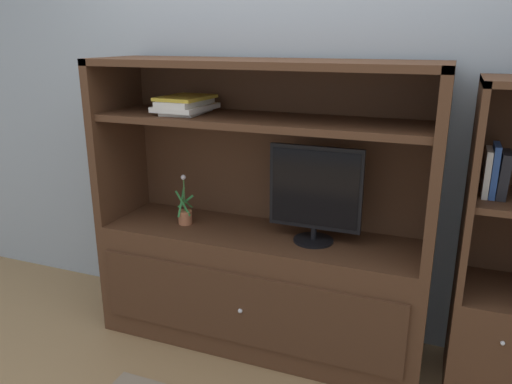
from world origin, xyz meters
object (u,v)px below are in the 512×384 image
(media_console, at_px, (260,259))
(potted_plant, at_px, (185,215))
(bookshelf_tall, at_px, (502,297))
(upright_book_row, at_px, (496,173))
(magazine_stack, at_px, (186,105))
(tv_monitor, at_px, (315,193))

(media_console, relative_size, potted_plant, 6.15)
(bookshelf_tall, bearing_deg, upright_book_row, -174.80)
(magazine_stack, xyz_separation_m, upright_book_row, (1.55, 0.00, -0.23))
(potted_plant, height_order, upright_book_row, upright_book_row)
(potted_plant, bearing_deg, upright_book_row, 0.83)
(media_console, height_order, magazine_stack, media_console)
(magazine_stack, bearing_deg, bookshelf_tall, 0.49)
(magazine_stack, bearing_deg, potted_plant, -141.86)
(tv_monitor, relative_size, potted_plant, 1.73)
(media_console, height_order, tv_monitor, media_console)
(tv_monitor, distance_m, upright_book_row, 0.84)
(tv_monitor, relative_size, bookshelf_tall, 0.33)
(media_console, xyz_separation_m, upright_book_row, (1.12, -0.01, 0.62))
(potted_plant, xyz_separation_m, upright_book_row, (1.57, 0.02, 0.40))
(tv_monitor, height_order, upright_book_row, upright_book_row)
(media_console, height_order, upright_book_row, media_console)
(media_console, bearing_deg, potted_plant, -176.32)
(potted_plant, distance_m, bookshelf_tall, 1.69)
(media_console, bearing_deg, magazine_stack, -178.55)
(magazine_stack, distance_m, upright_book_row, 1.57)
(magazine_stack, bearing_deg, media_console, 1.45)
(bookshelf_tall, bearing_deg, magazine_stack, -179.51)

